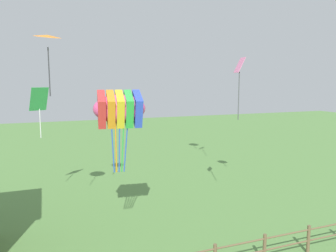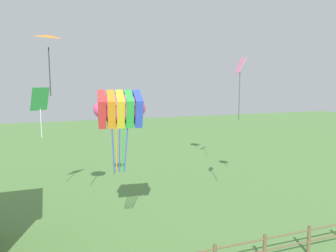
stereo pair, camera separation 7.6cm
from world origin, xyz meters
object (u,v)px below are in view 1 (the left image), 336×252
(kite_pink_diamond, at_px, (239,76))
(kite_rainbow_parafoil, at_px, (120,109))
(kite_orange_delta, at_px, (47,37))
(kite_green_diamond, at_px, (39,102))

(kite_pink_diamond, bearing_deg, kite_rainbow_parafoil, -174.03)
(kite_orange_delta, bearing_deg, kite_rainbow_parafoil, -26.73)
(kite_rainbow_parafoil, distance_m, kite_orange_delta, 4.45)
(kite_rainbow_parafoil, distance_m, kite_green_diamond, 6.64)
(kite_pink_diamond, bearing_deg, kite_orange_delta, 175.51)
(kite_rainbow_parafoil, xyz_separation_m, kite_orange_delta, (-2.83, 1.42, 3.13))
(kite_orange_delta, height_order, kite_green_diamond, kite_orange_delta)
(kite_orange_delta, distance_m, kite_pink_diamond, 9.57)
(kite_rainbow_parafoil, bearing_deg, kite_pink_diamond, 5.97)
(kite_orange_delta, bearing_deg, kite_pink_diamond, -4.49)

